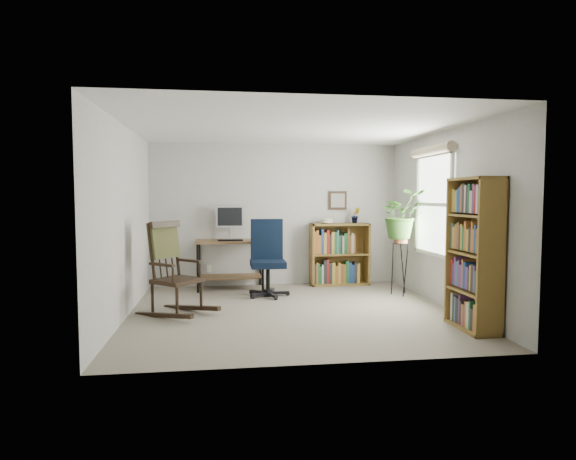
{
  "coord_description": "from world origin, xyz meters",
  "views": [
    {
      "loc": [
        -0.89,
        -6.16,
        1.51
      ],
      "look_at": [
        0.0,
        0.4,
        1.05
      ],
      "focal_mm": 30.0,
      "sensor_mm": 36.0,
      "label": 1
    }
  ],
  "objects": [
    {
      "name": "ceiling",
      "position": [
        0.0,
        0.0,
        2.4
      ],
      "size": [
        4.2,
        4.0,
        0.0
      ],
      "primitive_type": "cube",
      "color": "silver",
      "rests_on": "ground"
    },
    {
      "name": "wall_left",
      "position": [
        -2.1,
        0.0,
        1.2
      ],
      "size": [
        0.0,
        4.0,
        2.4
      ],
      "primitive_type": "cube",
      "color": "#B6B6B1",
      "rests_on": "ground"
    },
    {
      "name": "wall_front",
      "position": [
        0.0,
        -2.0,
        1.2
      ],
      "size": [
        4.2,
        0.0,
        2.4
      ],
      "primitive_type": "cube",
      "color": "#B6B6B1",
      "rests_on": "ground"
    },
    {
      "name": "spider_plant",
      "position": [
        1.8,
        0.85,
        1.6
      ],
      "size": [
        1.69,
        1.88,
        1.46
      ],
      "primitive_type": "imported",
      "color": "#356423",
      "rests_on": "plant_stand"
    },
    {
      "name": "office_chair",
      "position": [
        -0.22,
        1.02,
        0.59
      ],
      "size": [
        0.66,
        0.66,
        1.18
      ],
      "primitive_type": null,
      "rotation": [
        0.0,
        0.0,
        -0.02
      ],
      "color": "black",
      "rests_on": "floor"
    },
    {
      "name": "framed_picture",
      "position": [
        1.08,
        1.97,
        1.44
      ],
      "size": [
        0.32,
        0.04,
        0.32
      ],
      "primitive_type": null,
      "color": "black",
      "rests_on": "wall_back"
    },
    {
      "name": "wall_back",
      "position": [
        0.0,
        2.0,
        1.2
      ],
      "size": [
        4.2,
        0.0,
        2.4
      ],
      "primitive_type": "cube",
      "color": "#B6B6B1",
      "rests_on": "ground"
    },
    {
      "name": "floor",
      "position": [
        0.0,
        0.0,
        0.0
      ],
      "size": [
        4.2,
        4.0,
        0.0
      ],
      "primitive_type": "cube",
      "color": "gray",
      "rests_on": "ground"
    },
    {
      "name": "desk",
      "position": [
        -0.78,
        1.7,
        0.4
      ],
      "size": [
        1.11,
        0.61,
        0.8
      ],
      "primitive_type": null,
      "color": "brown",
      "rests_on": "floor"
    },
    {
      "name": "keyboard",
      "position": [
        -0.78,
        1.58,
        0.81
      ],
      "size": [
        0.4,
        0.15,
        0.02
      ],
      "primitive_type": "cube",
      "color": "black",
      "rests_on": "desk"
    },
    {
      "name": "rocking_chair",
      "position": [
        -1.48,
        0.04,
        0.61
      ],
      "size": [
        1.2,
        1.17,
        1.22
      ],
      "primitive_type": null,
      "rotation": [
        0.0,
        0.0,
        0.85
      ],
      "color": "black",
      "rests_on": "floor"
    },
    {
      "name": "monitor",
      "position": [
        -0.78,
        1.84,
        1.08
      ],
      "size": [
        0.46,
        0.16,
        0.56
      ],
      "primitive_type": null,
      "color": "#B4B4B9",
      "rests_on": "desk"
    },
    {
      "name": "tall_bookshelf",
      "position": [
        1.92,
        -1.1,
        0.86
      ],
      "size": [
        0.32,
        0.76,
        1.73
      ],
      "primitive_type": null,
      "color": "brown",
      "rests_on": "floor"
    },
    {
      "name": "low_bookshelf",
      "position": [
        1.08,
        1.82,
        0.53
      ],
      "size": [
        1.0,
        0.33,
        1.05
      ],
      "primitive_type": null,
      "color": "brown",
      "rests_on": "floor"
    },
    {
      "name": "window",
      "position": [
        2.06,
        0.3,
        1.4
      ],
      "size": [
        0.12,
        1.2,
        1.5
      ],
      "primitive_type": null,
      "color": "silver",
      "rests_on": "wall_right"
    },
    {
      "name": "wall_right",
      "position": [
        2.1,
        0.0,
        1.2
      ],
      "size": [
        0.0,
        4.0,
        2.4
      ],
      "primitive_type": "cube",
      "color": "#B6B6B1",
      "rests_on": "ground"
    },
    {
      "name": "potted_plant_small",
      "position": [
        1.36,
        1.83,
        1.11
      ],
      "size": [
        0.13,
        0.24,
        0.11
      ],
      "primitive_type": "imported",
      "color": "#356423",
      "rests_on": "low_bookshelf"
    },
    {
      "name": "plant_stand",
      "position": [
        1.8,
        0.85,
        0.47
      ],
      "size": [
        0.34,
        0.34,
        0.94
      ],
      "primitive_type": null,
      "rotation": [
        0.0,
        0.0,
        0.37
      ],
      "color": "black",
      "rests_on": "floor"
    }
  ]
}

